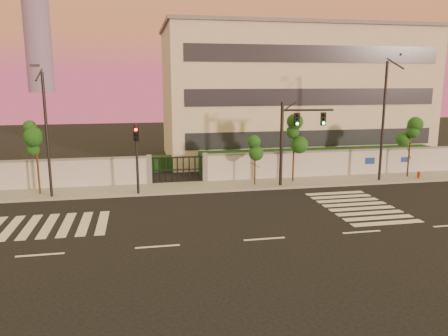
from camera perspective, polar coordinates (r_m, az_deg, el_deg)
The scene contains 15 objects.
ground at distance 20.97m, azimuth 5.28°, elevation -9.22°, with size 120.00×120.00×0.00m, color black.
sidewalk at distance 30.73m, azimuth -0.22°, elevation -2.34°, with size 60.00×3.00×0.15m, color gray.
perimeter_wall at distance 31.97m, azimuth -0.55°, elevation 0.02°, with size 60.00×0.36×2.20m.
hedge_row at distance 34.85m, azimuth 0.34°, elevation 0.55°, with size 41.00×4.25×1.80m.
institutional_building at distance 43.36m, azimuth 8.74°, elevation 9.65°, with size 24.40×12.40×12.25m.
road_markings at distance 24.08m, azimuth -0.88°, elevation -6.40°, with size 57.00×7.62×0.02m.
street_tree_c at distance 30.09m, azimuth -23.32°, elevation 3.11°, with size 1.55×1.24×4.78m.
street_tree_d at distance 30.43m, azimuth 4.12°, elevation 2.14°, with size 1.32×1.05×3.38m.
street_tree_e at distance 31.66m, azimuth 9.19°, elevation 4.68°, with size 1.57×1.25×5.10m.
street_tree_f at distance 35.73m, azimuth 23.21°, elevation 4.05°, with size 1.57×1.25×4.58m.
traffic_signal_main at distance 30.48m, azimuth 8.89°, elevation 4.44°, with size 3.76×0.49×5.94m.
traffic_signal_secondary at distance 28.35m, azimuth -11.34°, elevation 2.22°, with size 0.36×0.35×4.67m.
streetlight_west at distance 28.86m, azimuth -22.24°, elevation 4.76°, with size 0.49×1.98×8.25m.
streetlight_east at distance 33.36m, azimuth 20.29°, elevation 6.48°, with size 0.54×2.19×9.11m.
fire_hydrant at distance 35.87m, azimuth 24.08°, elevation -0.91°, with size 0.27×0.26×0.69m.
Camera 1 is at (-5.64, -18.81, 7.36)m, focal length 35.00 mm.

